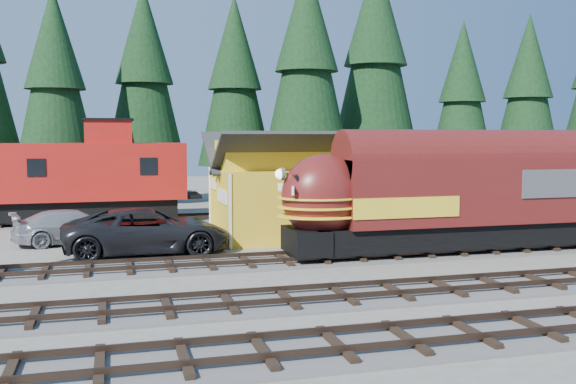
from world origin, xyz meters
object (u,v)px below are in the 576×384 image
object	(u,v)px
locomotive	(439,199)
pickup_truck_a	(147,231)
depot	(335,177)
caboose	(91,176)
pickup_truck_b	(74,227)

from	to	relation	value
locomotive	pickup_truck_a	xyz separation A→B (m)	(-12.00, 3.43, -1.38)
depot	caboose	xyz separation A→B (m)	(-12.20, 7.50, -0.21)
locomotive	depot	bearing A→B (deg)	110.12
caboose	pickup_truck_a	bearing A→B (deg)	-76.28
pickup_truck_a	pickup_truck_b	world-z (taller)	pickup_truck_a
depot	pickup_truck_a	xyz separation A→B (m)	(-9.62, -3.07, -1.98)
depot	locomotive	size ratio (longest dim) A/B	0.87
caboose	depot	bearing A→B (deg)	-31.57
caboose	locomotive	bearing A→B (deg)	-43.83
depot	pickup_truck_b	size ratio (longest dim) A/B	2.33
depot	pickup_truck_a	world-z (taller)	depot
locomotive	pickup_truck_b	world-z (taller)	locomotive
depot	pickup_truck_b	xyz separation A→B (m)	(-12.84, 0.51, -2.16)
locomotive	pickup_truck_a	world-z (taller)	locomotive
pickup_truck_a	pickup_truck_b	bearing A→B (deg)	41.10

